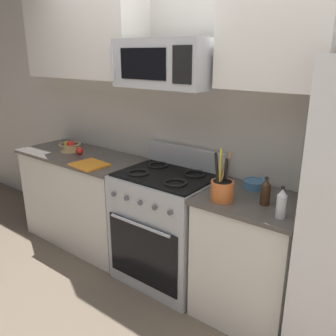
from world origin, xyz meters
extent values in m
plane|color=#6B5B4C|center=(0.00, 0.00, 0.00)|extent=(16.00, 16.00, 0.00)
cube|color=beige|center=(0.00, 1.00, 1.30)|extent=(8.00, 0.10, 2.60)
cube|color=silver|center=(-1.04, 0.63, 0.44)|extent=(1.26, 0.55, 0.88)
cube|color=#4C4742|center=(-1.04, 0.63, 0.90)|extent=(1.30, 0.59, 0.03)
cube|color=#B2B5BA|center=(0.00, 0.63, 0.46)|extent=(0.76, 0.59, 0.91)
cube|color=black|center=(0.00, 0.33, 0.36)|extent=(0.67, 0.01, 0.51)
cylinder|color=#B2B5BA|center=(0.00, 0.31, 0.62)|extent=(0.57, 0.02, 0.02)
cube|color=black|center=(0.00, 0.63, 0.92)|extent=(0.73, 0.53, 0.02)
cube|color=#B2B5BA|center=(0.00, 0.90, 1.00)|extent=(0.76, 0.06, 0.18)
torus|color=black|center=(-0.18, 0.51, 0.93)|extent=(0.17, 0.17, 0.02)
torus|color=black|center=(0.18, 0.51, 0.93)|extent=(0.17, 0.17, 0.02)
torus|color=black|center=(-0.18, 0.76, 0.93)|extent=(0.17, 0.17, 0.02)
torus|color=black|center=(0.18, 0.76, 0.93)|extent=(0.17, 0.17, 0.02)
cylinder|color=#4C4C51|center=(-0.27, 0.33, 0.79)|extent=(0.04, 0.02, 0.04)
cylinder|color=#4C4C51|center=(-0.14, 0.33, 0.79)|extent=(0.04, 0.02, 0.04)
cylinder|color=#4C4C51|center=(0.00, 0.33, 0.79)|extent=(0.04, 0.02, 0.04)
cylinder|color=#4C4C51|center=(0.14, 0.33, 0.79)|extent=(0.04, 0.02, 0.04)
cylinder|color=#4C4C51|center=(0.27, 0.33, 0.79)|extent=(0.04, 0.02, 0.04)
cube|color=silver|center=(0.74, 0.63, 0.44)|extent=(0.66, 0.55, 0.88)
cube|color=#4C4742|center=(0.74, 0.63, 0.90)|extent=(0.70, 0.59, 0.03)
cube|color=#B2B5BA|center=(0.00, 0.66, 1.75)|extent=(0.73, 0.40, 0.33)
cube|color=black|center=(-0.07, 0.46, 1.75)|extent=(0.40, 0.01, 0.21)
cube|color=black|center=(0.26, 0.46, 1.75)|extent=(0.15, 0.01, 0.23)
cylinder|color=#B2B5BA|center=(-0.33, 0.43, 1.75)|extent=(0.02, 0.02, 0.23)
cube|color=silver|center=(-1.04, 0.78, 1.97)|extent=(1.29, 0.34, 0.72)
cube|color=silver|center=(0.75, 0.78, 1.97)|extent=(0.69, 0.34, 0.72)
cylinder|color=#D1662D|center=(0.58, 0.48, 0.98)|extent=(0.15, 0.15, 0.13)
cylinder|color=black|center=(0.58, 0.48, 0.99)|extent=(0.12, 0.12, 0.11)
cylinder|color=black|center=(0.55, 0.45, 1.08)|extent=(0.08, 0.06, 0.29)
cylinder|color=black|center=(0.59, 0.49, 1.07)|extent=(0.06, 0.07, 0.27)
cylinder|color=olive|center=(0.56, 0.50, 1.06)|extent=(0.07, 0.07, 0.25)
cylinder|color=olive|center=(0.58, 0.49, 1.09)|extent=(0.10, 0.07, 0.30)
cylinder|color=yellow|center=(0.56, 0.47, 1.09)|extent=(0.05, 0.10, 0.31)
cone|color=tan|center=(-1.21, 0.65, 0.94)|extent=(0.21, 0.21, 0.07)
torus|color=tan|center=(-1.21, 0.65, 0.98)|extent=(0.21, 0.21, 0.01)
sphere|color=red|center=(-1.20, 0.66, 0.97)|extent=(0.08, 0.08, 0.08)
sphere|color=orange|center=(-1.23, 0.65, 0.97)|extent=(0.07, 0.07, 0.07)
sphere|color=yellow|center=(-1.24, 0.65, 0.97)|extent=(0.06, 0.06, 0.06)
sphere|color=red|center=(-1.02, 0.62, 0.95)|extent=(0.07, 0.07, 0.07)
cube|color=orange|center=(-0.69, 0.45, 0.92)|extent=(0.31, 0.28, 0.02)
cylinder|color=#382314|center=(0.83, 0.59, 0.98)|extent=(0.06, 0.06, 0.13)
cone|color=#382314|center=(0.83, 0.59, 1.06)|extent=(0.06, 0.06, 0.04)
cylinder|color=black|center=(0.83, 0.59, 1.09)|extent=(0.02, 0.02, 0.01)
cylinder|color=silver|center=(0.97, 0.47, 0.98)|extent=(0.06, 0.06, 0.14)
cone|color=silver|center=(0.97, 0.47, 1.07)|extent=(0.05, 0.05, 0.04)
cylinder|color=black|center=(0.97, 0.47, 1.10)|extent=(0.02, 0.02, 0.01)
cylinder|color=gold|center=(1.00, 0.78, 0.98)|extent=(0.06, 0.06, 0.14)
cone|color=gold|center=(1.00, 0.78, 1.07)|extent=(0.06, 0.06, 0.04)
cylinder|color=black|center=(1.00, 0.78, 1.10)|extent=(0.02, 0.02, 0.01)
cylinder|color=teal|center=(0.65, 0.81, 0.94)|extent=(0.15, 0.15, 0.05)
torus|color=teal|center=(0.65, 0.81, 0.96)|extent=(0.16, 0.16, 0.01)
camera|label=1|loc=(1.60, -1.42, 1.83)|focal=37.82mm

